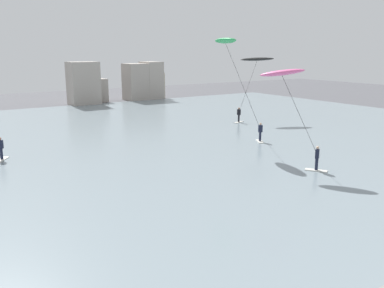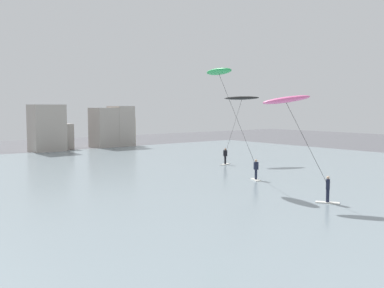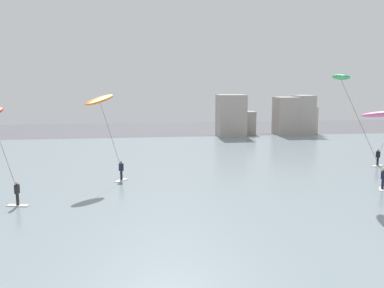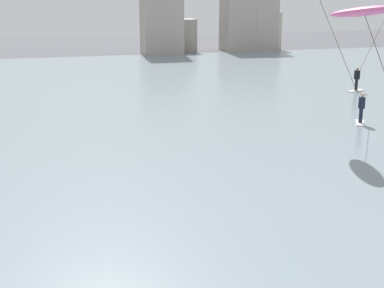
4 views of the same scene
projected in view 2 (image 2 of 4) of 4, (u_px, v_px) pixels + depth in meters
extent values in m
cube|color=gray|center=(55.00, 188.00, 32.04)|extent=(84.00, 52.00, 0.10)
cube|color=#A89E93|center=(47.00, 128.00, 58.36)|extent=(4.14, 3.32, 6.20)
cube|color=#A89E93|center=(55.00, 137.00, 61.13)|extent=(4.47, 2.29, 3.55)
cube|color=#A89E93|center=(106.00, 128.00, 64.95)|extent=(4.00, 3.69, 5.77)
cube|color=beige|center=(117.00, 132.00, 67.36)|extent=(4.72, 3.11, 4.21)
cube|color=#A89E93|center=(121.00, 126.00, 66.54)|extent=(2.63, 3.88, 6.01)
cube|color=silver|center=(327.00, 203.00, 26.91)|extent=(1.11, 1.42, 0.06)
cylinder|color=#191E33|center=(328.00, 196.00, 26.88)|extent=(0.20, 0.20, 0.78)
cube|color=#191E33|center=(328.00, 184.00, 26.82)|extent=(0.40, 0.37, 0.60)
sphere|color=beige|center=(328.00, 178.00, 26.79)|extent=(0.20, 0.20, 0.20)
cylinder|color=#333333|center=(307.00, 143.00, 27.26)|extent=(1.05, 2.50, 5.01)
ellipsoid|color=pink|center=(286.00, 100.00, 27.67)|extent=(2.49, 2.93, 0.82)
cube|color=silver|center=(225.00, 164.00, 44.92)|extent=(1.47, 0.87, 0.06)
cylinder|color=black|center=(225.00, 160.00, 44.89)|extent=(0.20, 0.20, 0.78)
cube|color=black|center=(225.00, 153.00, 44.83)|extent=(0.32, 0.39, 0.60)
sphere|color=#9E7051|center=(225.00, 149.00, 44.80)|extent=(0.20, 0.20, 0.20)
cylinder|color=#333333|center=(234.00, 126.00, 45.87)|extent=(3.10, 0.81, 5.50)
ellipsoid|color=black|center=(242.00, 98.00, 46.90)|extent=(4.08, 2.66, 0.48)
cube|color=silver|center=(256.00, 180.00, 35.37)|extent=(1.06, 1.44, 0.06)
cylinder|color=#191E33|center=(256.00, 174.00, 35.34)|extent=(0.20, 0.20, 0.78)
cube|color=#191E33|center=(256.00, 166.00, 35.28)|extent=(0.40, 0.36, 0.60)
sphere|color=tan|center=(256.00, 161.00, 35.24)|extent=(0.20, 0.20, 0.20)
cylinder|color=#333333|center=(238.00, 121.00, 34.18)|extent=(3.44, 0.71, 7.18)
ellipsoid|color=green|center=(219.00, 72.00, 33.07)|extent=(1.94, 3.56, 0.64)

